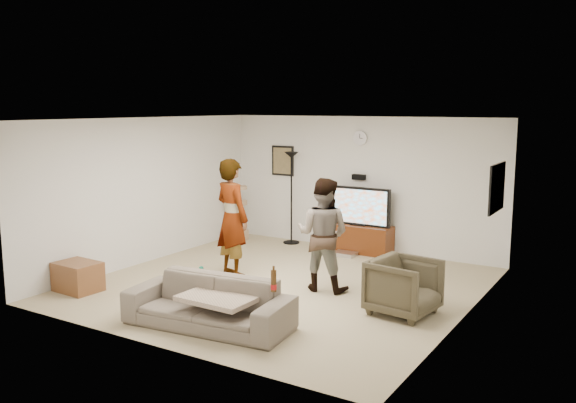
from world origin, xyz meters
The scene contains 24 objects.
floor centered at (0.00, 0.00, -0.01)m, with size 5.50×5.50×0.02m, color tan.
ceiling centered at (0.00, 0.00, 2.51)m, with size 5.50×5.50×0.02m, color white.
wall_back centered at (0.00, 2.75, 1.25)m, with size 5.50×0.04×2.50m, color white.
wall_front centered at (0.00, -2.75, 1.25)m, with size 5.50×0.04×2.50m, color white.
wall_left centered at (-2.75, 0.00, 1.25)m, with size 0.04×5.50×2.50m, color white.
wall_right centered at (2.75, 0.00, 1.25)m, with size 0.04×5.50×2.50m, color white.
wall_clock centered at (0.00, 2.72, 2.10)m, with size 0.26×0.26×0.04m, color white.
wall_speaker centered at (0.00, 2.69, 1.38)m, with size 0.25×0.10×0.10m, color black.
picture_back centered at (-1.70, 2.73, 1.60)m, with size 0.42×0.03×0.52m, color brown.
picture_right centered at (2.73, 1.60, 1.50)m, with size 0.03×0.78×0.62m, color yellow.
tv_stand centered at (0.11, 2.50, 0.26)m, with size 1.23×0.45×0.51m, color #431D0A.
console_box centered at (0.02, 2.11, 0.04)m, with size 0.40×0.30×0.07m, color silver.
tv centered at (0.11, 2.50, 0.87)m, with size 1.19×0.08×0.71m, color black.
tv_screen centered at (0.11, 2.46, 0.87)m, with size 1.09×0.01×0.62m, color #4CBCEF.
floor_lamp centered at (-1.35, 2.49, 0.90)m, with size 0.32×0.32×1.80m, color black.
cat_tree centered at (-2.41, 2.12, 0.56)m, with size 0.36×0.36×1.12m, color tan.
person_left centered at (-0.94, 0.01, 0.94)m, with size 0.69×0.45×1.88m, color #A2A2A2.
person_right centered at (0.63, 0.12, 0.83)m, with size 0.81×0.63×1.67m, color navy.
sofa centered at (0.16, -1.95, 0.30)m, with size 2.08×0.81×0.61m, color #665C51.
throw_blanket centered at (0.35, -1.95, 0.41)m, with size 0.90×0.70×0.06m, color tan.
beer_bottle centered at (1.12, -1.95, 0.73)m, with size 0.06×0.06×0.25m, color #44290E.
armchair centered at (2.04, -0.26, 0.37)m, with size 0.79×0.81×0.74m, color #3B3526.
side_table centered at (-2.40, -1.82, 0.21)m, with size 0.64×0.48×0.43m, color brown.
toy_ball centered at (-1.56, -0.02, 0.04)m, with size 0.08×0.08×0.08m, color #158064.
Camera 1 is at (4.71, -7.49, 2.70)m, focal length 37.59 mm.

